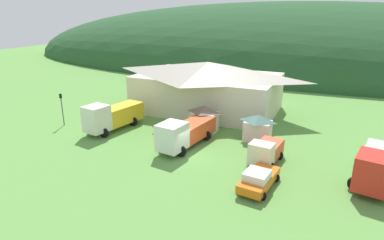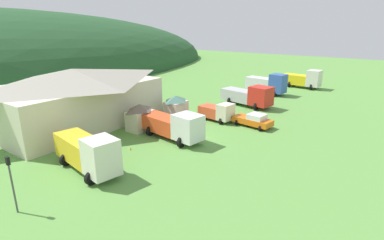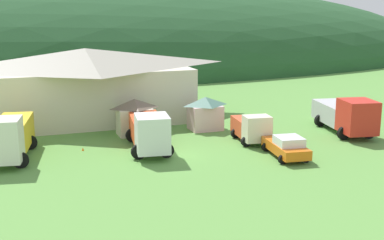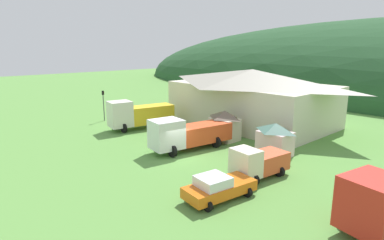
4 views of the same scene
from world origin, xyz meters
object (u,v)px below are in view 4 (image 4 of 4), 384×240
object	(u,v)px
depot_building	(252,96)
traffic_cone_near_pickup	(169,136)
play_shed_pink	(275,139)
service_pickup_orange	(218,187)
play_shed_cream	(224,125)
traffic_light_west	(103,102)
light_truck_cream	(257,162)
heavy_rig_white	(187,133)
heavy_rig_striped	(138,114)

from	to	relation	value
depot_building	traffic_cone_near_pickup	size ratio (longest dim) A/B	38.77
play_shed_pink	service_pickup_orange	bearing A→B (deg)	-76.00
play_shed_cream	traffic_light_west	bearing A→B (deg)	-162.79
depot_building	traffic_light_west	bearing A→B (deg)	-136.06
play_shed_cream	light_truck_cream	distance (m)	10.12
play_shed_pink	heavy_rig_white	xyz separation A→B (m)	(-6.53, -4.85, 0.08)
depot_building	traffic_light_west	distance (m)	19.30
play_shed_pink	heavy_rig_striped	bearing A→B (deg)	-167.16
light_truck_cream	heavy_rig_striped	bearing A→B (deg)	-87.95
service_pickup_orange	play_shed_pink	bearing A→B (deg)	-159.06
heavy_rig_striped	heavy_rig_white	size ratio (longest dim) A/B	0.95
traffic_cone_near_pickup	heavy_rig_striped	bearing A→B (deg)	-174.20
depot_building	traffic_light_west	world-z (taller)	depot_building
play_shed_pink	service_pickup_orange	distance (m)	10.37
service_pickup_orange	play_shed_cream	bearing A→B (deg)	-132.38
light_truck_cream	traffic_cone_near_pickup	xyz separation A→B (m)	(-13.37, 2.04, -1.22)
depot_building	play_shed_cream	world-z (taller)	depot_building
light_truck_cream	depot_building	bearing A→B (deg)	-134.03
play_shed_pink	service_pickup_orange	xyz separation A→B (m)	(2.50, -10.04, -0.71)
play_shed_pink	traffic_light_west	distance (m)	23.66
play_shed_pink	traffic_cone_near_pickup	bearing A→B (deg)	-164.05
play_shed_pink	service_pickup_orange	world-z (taller)	play_shed_pink
heavy_rig_striped	traffic_cone_near_pickup	xyz separation A→B (m)	(5.20, 0.53, -1.77)
light_truck_cream	service_pickup_orange	bearing A→B (deg)	12.63
heavy_rig_white	traffic_cone_near_pickup	xyz separation A→B (m)	(-4.83, 1.60, -1.62)
heavy_rig_white	traffic_light_west	xyz separation A→B (m)	(-16.61, -0.02, 0.86)
traffic_light_west	heavy_rig_striped	bearing A→B (deg)	9.43
service_pickup_orange	light_truck_cream	bearing A→B (deg)	-167.14
light_truck_cream	service_pickup_orange	size ratio (longest dim) A/B	0.95
play_shed_pink	heavy_rig_white	bearing A→B (deg)	-143.40
traffic_light_west	depot_building	bearing A→B (deg)	43.94
depot_building	heavy_rig_white	bearing A→B (deg)	-78.42
heavy_rig_white	play_shed_pink	bearing A→B (deg)	134.57
heavy_rig_white	traffic_light_west	bearing A→B (deg)	-81.97
play_shed_pink	heavy_rig_striped	xyz separation A→B (m)	(-16.56, -3.77, 0.23)
service_pickup_orange	traffic_light_west	xyz separation A→B (m)	(-25.64, 5.17, 1.65)
play_shed_cream	traffic_cone_near_pickup	bearing A→B (deg)	-144.30
heavy_rig_striped	traffic_light_west	distance (m)	6.71
heavy_rig_striped	light_truck_cream	distance (m)	18.64
service_pickup_orange	traffic_cone_near_pickup	size ratio (longest dim) A/B	9.54
play_shed_pink	traffic_light_west	xyz separation A→B (m)	(-23.14, -4.87, 0.93)
play_shed_pink	heavy_rig_striped	distance (m)	16.98
play_shed_cream	heavy_rig_striped	bearing A→B (deg)	-158.05
play_shed_cream	heavy_rig_striped	size ratio (longest dim) A/B	0.39
play_shed_cream	traffic_light_west	size ratio (longest dim) A/B	0.78
light_truck_cream	play_shed_cream	bearing A→B (deg)	-116.99
service_pickup_orange	traffic_light_west	size ratio (longest dim) A/B	1.25
traffic_light_west	light_truck_cream	bearing A→B (deg)	-0.97
play_shed_pink	traffic_cone_near_pickup	size ratio (longest dim) A/B	5.70
play_shed_pink	heavy_rig_white	world-z (taller)	heavy_rig_white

